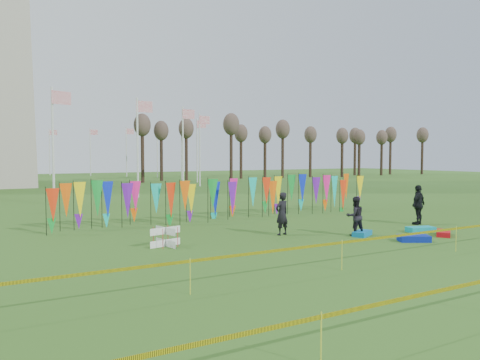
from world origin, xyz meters
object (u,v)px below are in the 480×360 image
kite_bag_turquoise (362,233)px  kite_bag_red (444,233)px  person_right (418,205)px  kite_bag_teal (420,229)px  person_mid (355,216)px  person_left (282,214)px  kite_bag_blue (414,238)px  box_kite (165,237)px

kite_bag_turquoise → kite_bag_red: (3.01, -1.68, 0.00)m
person_right → kite_bag_teal: bearing=27.4°
person_mid → kite_bag_turquoise: (0.23, -0.19, -0.72)m
person_mid → person_right: size_ratio=0.85×
person_right → person_left: bearing=-20.6°
kite_bag_teal → kite_bag_blue: bearing=-146.5°
box_kite → kite_bag_turquoise: size_ratio=0.70×
person_left → person_mid: bearing=137.0°
person_mid → kite_bag_red: bearing=163.8°
person_right → kite_bag_red: person_right is taller
kite_bag_red → person_right: bearing=57.6°
person_left → person_right: (7.54, -0.84, 0.06)m
box_kite → kite_bag_turquoise: box_kite is taller
box_kite → kite_bag_teal: (10.98, -2.46, -0.25)m
kite_bag_red → kite_bag_teal: size_ratio=0.96×
kite_bag_blue → person_right: bearing=37.4°
kite_bag_blue → kite_bag_red: (2.18, 0.28, -0.02)m
person_left → kite_bag_teal: person_left is taller
person_left → kite_bag_teal: size_ratio=1.52×
person_mid → person_right: person_right is taller
person_right → kite_bag_red: size_ratio=1.68×
kite_bag_turquoise → kite_bag_blue: bearing=-66.9°
person_mid → kite_bag_red: size_ratio=1.43×
kite_bag_turquoise → kite_bag_teal: kite_bag_teal is taller
box_kite → person_mid: (7.80, -1.72, 0.46)m
person_mid → kite_bag_teal: size_ratio=1.37×
kite_bag_red → person_left: bearing=148.7°
box_kite → kite_bag_red: bearing=-18.0°
person_mid → kite_bag_blue: bearing=130.1°
person_mid → kite_bag_red: 3.81m
person_left → kite_bag_turquoise: 3.47m
person_left → person_right: bearing=163.5°
person_left → kite_bag_blue: bearing=123.5°
kite_bag_blue → kite_bag_red: 2.19m
person_left → kite_bag_blue: size_ratio=1.56×
person_mid → kite_bag_blue: size_ratio=1.41×
person_right → kite_bag_turquoise: bearing=-2.1°
box_kite → kite_bag_turquoise: bearing=-13.4°
person_mid → kite_bag_blue: (1.06, -2.15, -0.70)m
kite_bag_blue → kite_bag_teal: bearing=33.5°
kite_bag_blue → box_kite: bearing=156.4°
person_right → kite_bag_teal: size_ratio=1.61×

